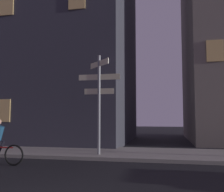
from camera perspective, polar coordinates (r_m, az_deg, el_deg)
The scene contains 3 objects.
sidewalk_kerb at distance 11.65m, azimuth 0.71°, elevation -12.55°, with size 40.00×3.46×0.14m, color gray.
signpost at distance 10.73m, azimuth -2.90°, elevation 0.35°, with size 1.78×1.04×4.12m.
building_left_block at distance 20.65m, azimuth -14.57°, elevation 19.94°, with size 12.24×9.32×20.41m.
Camera 1 is at (2.16, -3.77, 1.69)m, focal length 41.16 mm.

